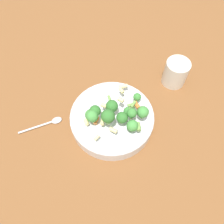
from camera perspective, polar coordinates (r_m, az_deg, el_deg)
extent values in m
plane|color=brown|center=(0.78, 0.00, -2.65)|extent=(3.00, 3.00, 0.00)
cylinder|color=silver|center=(0.76, 0.00, -1.83)|extent=(0.29, 0.29, 0.05)
torus|color=silver|center=(0.74, 0.00, -0.97)|extent=(0.29, 0.29, 0.01)
cylinder|color=#8CB766|center=(0.72, -5.36, -1.69)|extent=(0.01, 0.01, 0.01)
sphere|color=#479342|center=(0.70, -5.52, -0.76)|extent=(0.04, 0.04, 0.04)
cylinder|color=#8CB766|center=(0.71, 4.11, -0.52)|extent=(0.01, 0.01, 0.01)
sphere|color=#3D8438|center=(0.70, 4.19, 0.18)|extent=(0.03, 0.03, 0.03)
cylinder|color=#8CB766|center=(0.71, 7.84, -0.98)|extent=(0.01, 0.01, 0.02)
sphere|color=#479342|center=(0.69, 8.08, 0.02)|extent=(0.04, 0.04, 0.04)
cylinder|color=#8CB766|center=(0.71, -4.31, -0.75)|extent=(0.01, 0.01, 0.02)
sphere|color=#33722D|center=(0.69, -4.45, 0.29)|extent=(0.04, 0.04, 0.04)
cylinder|color=#8CB766|center=(0.70, 5.06, -1.15)|extent=(0.01, 0.01, 0.02)
sphere|color=#3D8438|center=(0.68, 5.20, -0.24)|extent=(0.03, 0.03, 0.03)
cylinder|color=#8CB766|center=(0.69, 5.20, -4.46)|extent=(0.01, 0.01, 0.02)
sphere|color=#479342|center=(0.67, 5.36, -3.58)|extent=(0.04, 0.04, 0.04)
cylinder|color=#8CB766|center=(0.67, -1.03, -2.33)|extent=(0.01, 0.01, 0.02)
sphere|color=#33722D|center=(0.65, -1.07, -1.12)|extent=(0.04, 0.04, 0.04)
cylinder|color=#8CB766|center=(0.69, 2.57, -2.40)|extent=(0.01, 0.01, 0.02)
sphere|color=#33722D|center=(0.67, 2.64, -1.47)|extent=(0.04, 0.04, 0.04)
cylinder|color=#8CB766|center=(0.76, 6.48, 3.22)|extent=(0.01, 0.01, 0.01)
sphere|color=#3D8438|center=(0.75, 6.60, 3.92)|extent=(0.03, 0.03, 0.03)
cylinder|color=#8CB766|center=(0.69, -5.05, -2.07)|extent=(0.01, 0.01, 0.02)
sphere|color=#479342|center=(0.67, -5.21, -1.07)|extent=(0.04, 0.04, 0.04)
cylinder|color=#8CB766|center=(0.72, -0.13, 0.38)|extent=(0.01, 0.01, 0.02)
sphere|color=#33722D|center=(0.69, -0.13, 1.56)|extent=(0.04, 0.04, 0.04)
cylinder|color=beige|center=(0.75, 2.47, 5.66)|extent=(0.02, 0.02, 0.01)
cylinder|color=beige|center=(0.71, -2.16, 1.73)|extent=(0.02, 0.02, 0.01)
cylinder|color=beige|center=(0.77, 2.99, 6.73)|extent=(0.02, 0.03, 0.01)
cylinder|color=beige|center=(0.69, -2.48, -2.27)|extent=(0.03, 0.02, 0.01)
cylinder|color=#729E4C|center=(0.74, 5.04, 1.87)|extent=(0.02, 0.03, 0.01)
cylinder|color=orange|center=(0.71, -4.13, -2.24)|extent=(0.03, 0.02, 0.01)
cylinder|color=beige|center=(0.67, -3.99, -6.71)|extent=(0.02, 0.02, 0.01)
cylinder|color=#729E4C|center=(0.75, -0.69, 3.62)|extent=(0.02, 0.01, 0.01)
cylinder|color=#729E4C|center=(0.68, 6.92, -3.83)|extent=(0.03, 0.02, 0.01)
cylinder|color=#729E4C|center=(0.74, 5.77, 1.60)|extent=(0.02, 0.03, 0.01)
cylinder|color=#729E4C|center=(0.72, 5.53, 1.99)|extent=(0.03, 0.02, 0.01)
cylinder|color=beige|center=(0.67, 0.61, -4.74)|extent=(0.02, 0.03, 0.01)
cylinder|color=beige|center=(0.68, 4.91, -0.03)|extent=(0.03, 0.02, 0.01)
cylinder|color=beige|center=(0.70, 2.34, 3.18)|extent=(0.02, 0.02, 0.01)
cylinder|color=orange|center=(0.74, 6.48, 1.83)|extent=(0.03, 0.02, 0.01)
cylinder|color=beige|center=(0.71, -5.06, -1.05)|extent=(0.03, 0.02, 0.01)
cylinder|color=beige|center=(0.70, -6.74, -2.63)|extent=(0.02, 0.02, 0.01)
cylinder|color=silver|center=(0.87, 16.26, 9.80)|extent=(0.09, 0.09, 0.10)
torus|color=silver|center=(0.84, 17.09, 11.97)|extent=(0.09, 0.09, 0.01)
cylinder|color=silver|center=(0.81, -19.41, -3.80)|extent=(0.04, 0.11, 0.01)
ellipsoid|color=silver|center=(0.80, -14.24, -2.09)|extent=(0.04, 0.04, 0.01)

